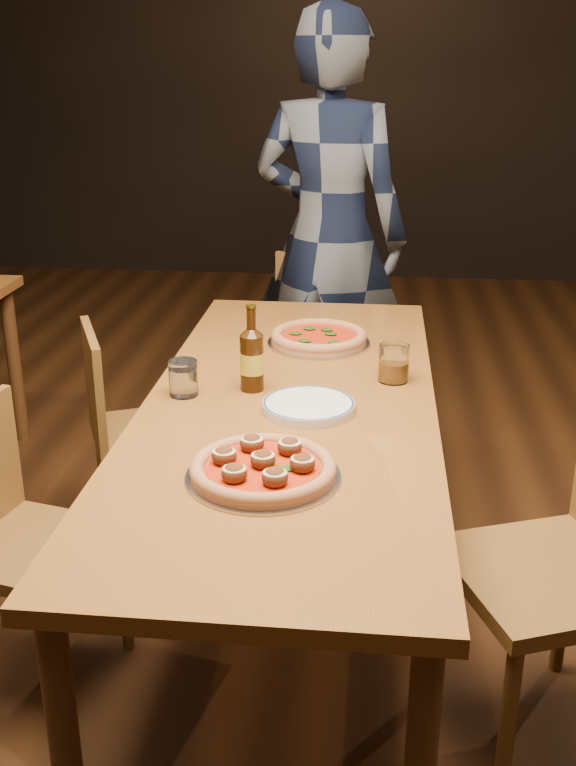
# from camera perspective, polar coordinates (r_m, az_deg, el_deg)

# --- Properties ---
(ground) EXTENTS (9.00, 9.00, 0.00)m
(ground) POSITION_cam_1_polar(r_m,az_deg,el_deg) (2.73, 0.11, -15.88)
(ground) COLOR black
(table_main) EXTENTS (0.80, 2.00, 0.75)m
(table_main) POSITION_cam_1_polar(r_m,az_deg,el_deg) (2.39, 0.13, -2.75)
(table_main) COLOR brown
(table_main) RESTS_ON ground
(chair_main_nw) EXTENTS (0.46, 0.46, 0.82)m
(chair_main_nw) POSITION_cam_1_polar(r_m,az_deg,el_deg) (2.43, -16.58, -10.40)
(chair_main_nw) COLOR brown
(chair_main_nw) RESTS_ON ground
(chair_main_sw) EXTENTS (0.51, 0.51, 0.83)m
(chair_main_sw) POSITION_cam_1_polar(r_m,az_deg,el_deg) (3.02, -9.14, -3.15)
(chair_main_sw) COLOR brown
(chair_main_sw) RESTS_ON ground
(chair_main_e) EXTENTS (0.57, 0.57, 0.95)m
(chair_main_e) POSITION_cam_1_polar(r_m,az_deg,el_deg) (2.20, 17.09, -12.03)
(chair_main_e) COLOR brown
(chair_main_e) RESTS_ON ground
(chair_end) EXTENTS (0.43, 0.43, 0.88)m
(chair_end) POSITION_cam_1_polar(r_m,az_deg,el_deg) (3.65, 1.93, 1.86)
(chair_end) COLOR brown
(chair_end) RESTS_ON ground
(pizza_meatball) EXTENTS (0.35, 0.35, 0.06)m
(pizza_meatball) POSITION_cam_1_polar(r_m,az_deg,el_deg) (1.93, -1.68, -5.69)
(pizza_meatball) COLOR #B7B7BF
(pizza_meatball) RESTS_ON table_main
(pizza_margherita) EXTENTS (0.34, 0.34, 0.04)m
(pizza_margherita) POSITION_cam_1_polar(r_m,az_deg,el_deg) (2.82, 2.07, 3.07)
(pizza_margherita) COLOR #B7B7BF
(pizza_margherita) RESTS_ON table_main
(plate_stack) EXTENTS (0.25, 0.25, 0.02)m
(plate_stack) POSITION_cam_1_polar(r_m,az_deg,el_deg) (2.29, 1.38, -1.57)
(plate_stack) COLOR white
(plate_stack) RESTS_ON table_main
(beer_bottle) EXTENTS (0.07, 0.07, 0.24)m
(beer_bottle) POSITION_cam_1_polar(r_m,az_deg,el_deg) (2.40, -2.43, 1.51)
(beer_bottle) COLOR black
(beer_bottle) RESTS_ON table_main
(water_glass) EXTENTS (0.08, 0.08, 0.10)m
(water_glass) POSITION_cam_1_polar(r_m,az_deg,el_deg) (2.39, -7.01, 0.33)
(water_glass) COLOR white
(water_glass) RESTS_ON table_main
(amber_glass) EXTENTS (0.09, 0.09, 0.11)m
(amber_glass) POSITION_cam_1_polar(r_m,az_deg,el_deg) (2.50, 7.08, 1.33)
(amber_glass) COLOR #945310
(amber_glass) RESTS_ON table_main
(diner) EXTENTS (0.77, 0.62, 1.85)m
(diner) POSITION_cam_1_polar(r_m,az_deg,el_deg) (3.66, 2.79, 9.74)
(diner) COLOR black
(diner) RESTS_ON ground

